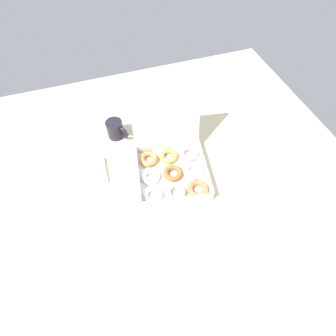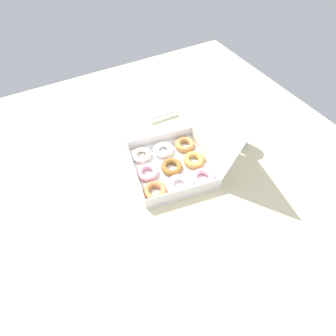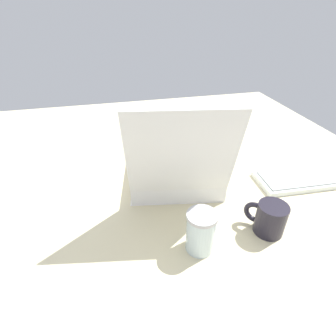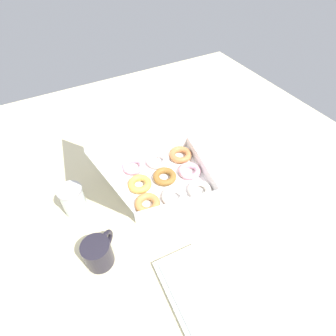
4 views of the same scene
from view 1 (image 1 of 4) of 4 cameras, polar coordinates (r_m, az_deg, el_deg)
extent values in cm
cube|color=beige|center=(124.17, 1.62, -3.20)|extent=(180.00, 180.00, 2.00)
cube|color=white|center=(125.04, 0.88, -1.54)|extent=(36.84, 36.84, 0.40)
cube|color=white|center=(121.91, -6.42, -1.62)|extent=(5.88, 31.43, 5.84)
cube|color=white|center=(125.00, 8.03, 0.15)|extent=(5.88, 31.43, 5.84)
cube|color=white|center=(114.42, 2.13, -7.15)|extent=(30.64, 5.74, 5.84)
cube|color=white|center=(131.90, -0.18, 4.84)|extent=(30.64, 5.74, 5.84)
cube|color=white|center=(122.05, -0.54, 12.06)|extent=(33.01, 14.92, 30.59)
torus|color=white|center=(117.76, -3.30, -5.90)|extent=(12.85, 12.85, 2.42)
torus|color=#EDA2B6|center=(118.31, 1.73, -5.32)|extent=(12.80, 12.80, 2.35)
torus|color=#BB7341|center=(119.87, 6.50, -4.59)|extent=(13.80, 13.80, 2.72)
torus|color=white|center=(123.10, -3.80, -1.81)|extent=(10.52, 10.52, 2.66)
torus|color=olive|center=(123.79, 0.91, -1.15)|extent=(13.18, 13.18, 2.56)
torus|color=white|center=(125.18, 5.50, -0.59)|extent=(11.91, 11.91, 2.61)
torus|color=#B97D43|center=(129.11, -4.26, 1.98)|extent=(13.29, 13.29, 2.80)
torus|color=gold|center=(129.86, 0.10, 2.62)|extent=(13.12, 13.12, 2.74)
torus|color=pink|center=(131.15, 4.56, 3.10)|extent=(13.49, 13.49, 2.46)
cube|color=white|center=(131.93, -20.81, -1.99)|extent=(35.75, 16.47, 1.80)
cube|color=#969B95|center=(131.07, -20.95, -1.73)|extent=(32.83, 13.97, 0.40)
cylinder|color=#221F29|center=(140.19, -11.45, 8.30)|extent=(8.63, 8.63, 9.79)
torus|color=#221F29|center=(137.83, -9.95, 7.62)|extent=(5.72, 6.38, 7.03)
cylinder|color=black|center=(137.99, -11.67, 9.20)|extent=(7.59, 7.59, 0.59)
cylinder|color=silver|center=(142.78, -2.93, 11.01)|extent=(7.83, 7.83, 11.36)
cylinder|color=#B2B2B7|center=(138.59, -3.03, 12.86)|extent=(8.22, 8.22, 1.00)
camera|label=2|loc=(0.92, 57.84, 22.91)|focal=28.00mm
camera|label=3|loc=(1.60, -1.28, 38.08)|focal=28.00mm
camera|label=4|loc=(1.07, -44.83, 28.78)|focal=28.00mm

